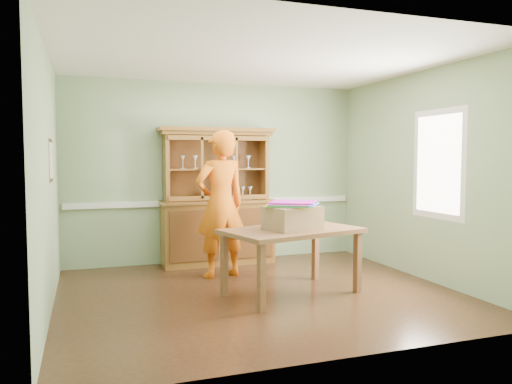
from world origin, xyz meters
name	(u,v)px	position (x,y,z in m)	size (l,w,h in m)	color
floor	(259,293)	(0.00, 0.00, 0.00)	(4.50, 4.50, 0.00)	#442715
ceiling	(260,58)	(0.00, 0.00, 2.70)	(4.50, 4.50, 0.00)	white
wall_back	(216,173)	(0.00, 2.00, 1.35)	(4.50, 4.50, 0.00)	#89A57C
wall_left	(48,181)	(-2.25, 0.00, 1.35)	(4.00, 4.00, 0.00)	#89A57C
wall_right	(423,175)	(2.25, 0.00, 1.35)	(4.00, 4.00, 0.00)	#89A57C
wall_front	(346,188)	(0.00, -2.00, 1.35)	(4.50, 4.50, 0.00)	#89A57C
chair_rail	(217,202)	(0.00, 1.98, 0.90)	(4.41, 0.05, 0.08)	white
framed_map	(51,160)	(-2.23, 0.30, 1.55)	(0.03, 0.60, 0.46)	#331E14
window_panel	(438,164)	(2.23, -0.30, 1.50)	(0.03, 0.96, 1.36)	white
china_hutch	(217,216)	(-0.04, 1.77, 0.71)	(1.72, 0.57, 2.02)	brown
dining_table	(292,236)	(0.34, -0.14, 0.67)	(1.71, 1.27, 0.76)	brown
cardboard_box	(292,218)	(0.32, -0.21, 0.89)	(0.56, 0.45, 0.26)	#946E4C
kite_stack	(293,204)	(0.35, -0.16, 1.05)	(0.68, 0.68, 0.05)	yellow
person	(221,204)	(-0.21, 0.94, 0.97)	(0.70, 0.46, 1.93)	orange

